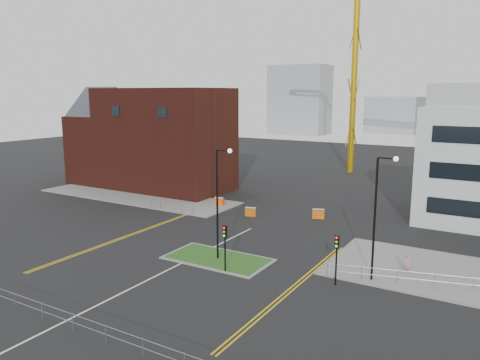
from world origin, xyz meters
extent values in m
plane|color=black|center=(0.00, 0.00, 0.00)|extent=(200.00, 200.00, 0.00)
cube|color=slate|center=(-20.00, 22.00, 0.06)|extent=(28.00, 8.00, 0.12)
cube|color=slate|center=(2.00, 8.00, 0.04)|extent=(8.60, 4.60, 0.08)
cube|color=#2A531B|center=(2.00, 8.00, 0.06)|extent=(8.00, 4.00, 0.12)
cube|color=#481912|center=(-20.00, 28.00, 7.00)|extent=(18.00, 10.00, 14.00)
cube|color=black|center=(-24.00, 22.98, 11.00)|extent=(1.40, 0.10, 1.40)
cube|color=black|center=(-16.00, 22.98, 11.00)|extent=(1.40, 0.10, 1.40)
cube|color=#481912|center=(-32.00, 28.00, 5.00)|extent=(6.00, 10.00, 10.00)
cube|color=#2D3038|center=(-32.00, 28.00, 10.00)|extent=(6.40, 8.49, 8.49)
cylinder|color=#BE8D0B|center=(-2.00, 55.00, 18.93)|extent=(1.00, 1.00, 37.87)
cylinder|color=black|center=(2.00, 8.00, 4.50)|extent=(0.16, 0.16, 9.00)
cylinder|color=black|center=(2.60, 8.00, 9.00)|extent=(1.20, 0.10, 0.10)
sphere|color=silver|center=(3.20, 8.00, 9.00)|extent=(0.36, 0.36, 0.36)
cylinder|color=black|center=(14.00, 10.00, 4.50)|extent=(0.16, 0.16, 9.00)
cylinder|color=black|center=(14.60, 10.00, 9.00)|extent=(1.20, 0.10, 0.10)
sphere|color=silver|center=(15.20, 10.00, 9.00)|extent=(0.36, 0.36, 0.36)
cylinder|color=black|center=(4.00, 6.00, 1.50)|extent=(0.12, 0.12, 3.00)
cube|color=black|center=(4.00, 6.00, 3.20)|extent=(0.28, 0.22, 0.90)
sphere|color=red|center=(4.00, 5.87, 3.50)|extent=(0.18, 0.18, 0.18)
sphere|color=orange|center=(4.00, 5.87, 3.20)|extent=(0.18, 0.18, 0.18)
sphere|color=#0CCC33|center=(4.00, 5.87, 2.90)|extent=(0.18, 0.18, 0.18)
cylinder|color=black|center=(12.00, 8.00, 1.50)|extent=(0.12, 0.12, 3.00)
cube|color=black|center=(12.00, 8.00, 3.20)|extent=(0.28, 0.22, 0.90)
sphere|color=red|center=(12.00, 7.87, 3.50)|extent=(0.18, 0.18, 0.18)
sphere|color=orange|center=(12.00, 7.87, 3.20)|extent=(0.18, 0.18, 0.18)
sphere|color=#0CCC33|center=(12.00, 7.87, 2.90)|extent=(0.18, 0.18, 0.18)
cylinder|color=gray|center=(0.00, -6.00, 1.05)|extent=(24.00, 0.04, 0.04)
cylinder|color=gray|center=(0.00, -6.00, 0.55)|extent=(24.00, 0.04, 0.04)
cylinder|color=gray|center=(-11.00, 18.00, 1.05)|extent=(6.00, 0.04, 0.04)
cylinder|color=gray|center=(-11.00, 18.00, 0.55)|extent=(6.00, 0.04, 0.04)
cylinder|color=gray|center=(-14.00, 18.00, 0.55)|extent=(0.05, 0.05, 1.10)
cylinder|color=gray|center=(-8.00, 18.00, 0.55)|extent=(0.05, 0.05, 1.10)
cylinder|color=gray|center=(20.50, 11.50, 1.05)|extent=(19.01, 5.04, 0.04)
cylinder|color=gray|center=(20.50, 11.50, 0.55)|extent=(19.01, 5.04, 0.04)
cylinder|color=gray|center=(11.00, 9.00, 0.55)|extent=(0.05, 0.05, 1.10)
cube|color=silver|center=(0.00, 2.00, 0.01)|extent=(0.15, 30.00, 0.01)
cube|color=gold|center=(-9.00, 10.00, 0.01)|extent=(0.12, 24.00, 0.01)
cube|color=gold|center=(-8.70, 10.00, 0.01)|extent=(0.12, 24.00, 0.01)
cube|color=gold|center=(9.50, 6.00, 0.01)|extent=(0.12, 20.00, 0.01)
cube|color=gold|center=(9.80, 6.00, 0.01)|extent=(0.12, 20.00, 0.01)
cube|color=gray|center=(-40.00, 120.00, 11.00)|extent=(18.00, 12.00, 22.00)
cube|color=gray|center=(10.00, 130.00, 8.00)|extent=(24.00, 12.00, 16.00)
cube|color=gray|center=(-8.00, 140.00, 6.00)|extent=(30.00, 12.00, 12.00)
imported|color=#BB798A|center=(15.98, 12.52, 0.78)|extent=(0.61, 0.44, 1.56)
cube|color=#E54B0C|center=(-8.00, 23.42, 0.51)|extent=(1.22, 0.41, 1.01)
cube|color=silver|center=(-8.00, 23.42, 0.96)|extent=(1.22, 0.41, 0.12)
cube|color=#CB5B0B|center=(-2.37, 21.15, 0.49)|extent=(1.24, 0.69, 0.98)
cube|color=silver|center=(-2.37, 21.15, 0.93)|extent=(1.24, 0.69, 0.12)
cube|color=orange|center=(4.42, 24.00, 0.53)|extent=(1.33, 0.82, 1.05)
cube|color=silver|center=(4.42, 24.00, 1.00)|extent=(1.33, 0.82, 0.13)
camera|label=1|loc=(22.17, -22.28, 13.42)|focal=35.00mm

